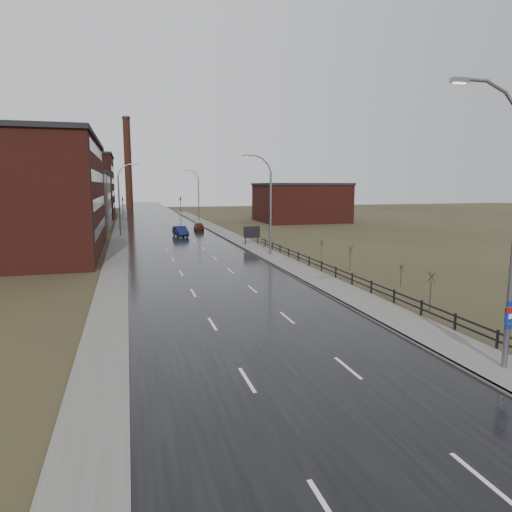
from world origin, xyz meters
TOP-DOWN VIEW (x-y plane):
  - ground at (0.00, 0.00)m, footprint 320.00×320.00m
  - road at (0.00, 60.00)m, footprint 14.00×300.00m
  - sidewalk_right at (8.60, 35.00)m, footprint 3.20×180.00m
  - curb_right at (7.08, 35.00)m, footprint 0.16×180.00m
  - sidewalk_left at (-8.20, 60.00)m, footprint 2.40×260.00m
  - warehouse_mid at (-17.99, 78.00)m, footprint 16.32×20.40m
  - warehouse_far at (-22.99, 108.00)m, footprint 26.52×24.48m
  - building_right at (30.30, 82.00)m, footprint 18.36×16.32m
  - smokestack at (-6.00, 150.00)m, footprint 2.70×2.70m
  - streetlight_main at (8.47, 2.00)m, footprint 3.91×0.29m
  - streetlight_right_mid at (8.50, 36.00)m, footprint 3.36×0.28m
  - streetlight_left at (-7.70, 62.00)m, footprint 3.36×0.28m
  - streetlight_right_far at (8.50, 90.00)m, footprint 3.36×0.28m
  - guardrail at (10.30, 18.31)m, footprint 0.10×53.05m
  - shrub_c at (11.76, 11.16)m, footprint 0.62×0.65m
  - shrub_d at (14.10, 18.03)m, footprint 0.44×0.46m
  - shrub_e at (13.40, 25.38)m, footprint 0.55×0.58m
  - shrub_f at (14.03, 33.53)m, footprint 0.46×0.49m
  - billboard at (9.10, 45.31)m, footprint 2.26×0.17m
  - traffic_light_left at (-8.00, 120.00)m, footprint 0.58×2.73m
  - traffic_light_right at (8.00, 120.00)m, footprint 0.58×2.73m
  - car_near at (1.08, 58.52)m, footprint 2.17×5.05m
  - car_far at (5.38, 67.82)m, footprint 2.06×4.36m

SIDE VIEW (x-z plane):
  - ground at x=0.00m, z-range 0.00..0.00m
  - road at x=0.00m, z-range 0.00..0.06m
  - sidewalk_left at x=-8.20m, z-range 0.00..0.12m
  - sidewalk_right at x=8.60m, z-range 0.00..0.18m
  - curb_right at x=7.08m, z-range 0.00..0.18m
  - guardrail at x=10.30m, z-range 0.16..1.26m
  - car_far at x=5.38m, z-range 0.00..1.44m
  - car_near at x=1.08m, z-range 0.00..1.62m
  - shrub_d at x=14.10m, z-range 0.05..1.87m
  - shrub_f at x=14.03m, z-range 0.06..2.00m
  - shrub_e at x=13.40m, z-range 0.07..2.40m
  - shrub_c at x=11.76m, z-range 0.08..2.70m
  - billboard at x=9.10m, z-range 0.45..3.04m
  - building_right at x=30.30m, z-range 0.01..8.51m
  - traffic_light_left at x=-8.00m, z-range 1.95..7.25m
  - traffic_light_right at x=8.00m, z-range 1.95..7.25m
  - warehouse_mid at x=-17.99m, z-range 0.01..10.51m
  - streetlight_right_mid at x=8.50m, z-range 0.16..11.51m
  - streetlight_left at x=-7.70m, z-range 0.16..11.51m
  - streetlight_right_far at x=8.50m, z-range 0.16..11.51m
  - streetlight_main at x=8.47m, z-range 0.01..12.11m
  - warehouse_far at x=-22.99m, z-range 0.01..15.51m
  - smokestack at x=-6.00m, z-range 0.15..30.85m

